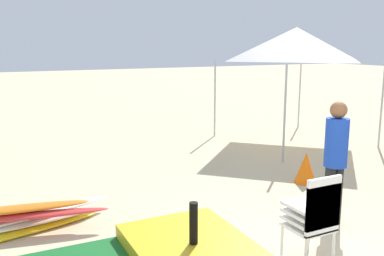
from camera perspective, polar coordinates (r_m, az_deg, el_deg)
The scene contains 5 objects.
stacked_plastic_chairs at distance 5.24m, azimuth 15.98°, elevation -10.74°, with size 0.48×0.48×1.11m.
surfboard_pile at distance 6.45m, azimuth -22.44°, elevation -11.25°, with size 2.76×0.98×0.40m.
lifeguard_near_left at distance 6.36m, azimuth 18.51°, elevation -3.37°, with size 0.32×0.32×1.79m.
popup_canopy at distance 11.54m, azimuth 13.64°, elevation 10.78°, with size 3.08×3.08×2.98m.
traffic_cone_far at distance 8.32m, azimuth 14.84°, elevation -5.09°, with size 0.41×0.41×0.59m, color orange.
Camera 1 is at (-3.49, -3.14, 2.56)m, focal length 40.24 mm.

